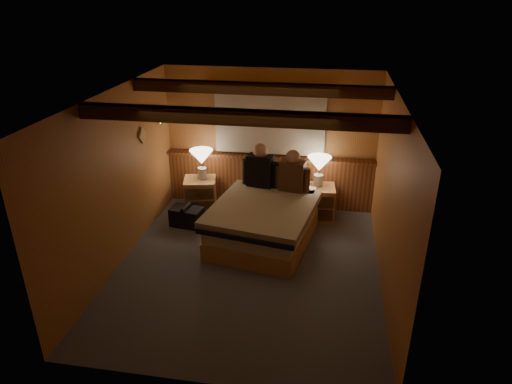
% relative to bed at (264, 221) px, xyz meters
% --- Properties ---
extents(floor, '(4.20, 4.20, 0.00)m').
position_rel_bed_xyz_m(floor, '(-0.11, -0.77, -0.33)').
color(floor, '#4E545D').
rests_on(floor, ground).
extents(ceiling, '(4.20, 4.20, 0.00)m').
position_rel_bed_xyz_m(ceiling, '(-0.11, -0.77, 2.07)').
color(ceiling, '#CF874D').
rests_on(ceiling, wall_back).
extents(wall_back, '(3.60, 0.00, 3.60)m').
position_rel_bed_xyz_m(wall_back, '(-0.11, 1.33, 0.87)').
color(wall_back, '#B0783F').
rests_on(wall_back, floor).
extents(wall_left, '(0.00, 4.20, 4.20)m').
position_rel_bed_xyz_m(wall_left, '(-1.91, -0.77, 0.87)').
color(wall_left, '#B0783F').
rests_on(wall_left, floor).
extents(wall_right, '(0.00, 4.20, 4.20)m').
position_rel_bed_xyz_m(wall_right, '(1.69, -0.77, 0.87)').
color(wall_right, '#B0783F').
rests_on(wall_right, floor).
extents(wall_front, '(3.60, 0.00, 3.60)m').
position_rel_bed_xyz_m(wall_front, '(-0.11, -2.87, 0.87)').
color(wall_front, '#B0783F').
rests_on(wall_front, floor).
extents(wainscot, '(3.60, 0.23, 0.94)m').
position_rel_bed_xyz_m(wainscot, '(-0.11, 1.27, 0.16)').
color(wainscot, brown).
rests_on(wainscot, wall_back).
extents(curtain_window, '(2.18, 0.09, 1.11)m').
position_rel_bed_xyz_m(curtain_window, '(-0.11, 1.26, 1.20)').
color(curtain_window, '#492D12').
rests_on(curtain_window, wall_back).
extents(ceiling_beams, '(3.60, 1.65, 0.16)m').
position_rel_bed_xyz_m(ceiling_beams, '(-0.11, -0.62, 1.98)').
color(ceiling_beams, '#492D12').
rests_on(ceiling_beams, ceiling).
extents(coat_rail, '(0.05, 0.55, 0.24)m').
position_rel_bed_xyz_m(coat_rail, '(-1.83, 0.81, 1.34)').
color(coat_rail, silver).
rests_on(coat_rail, wall_left).
extents(framed_print, '(0.30, 0.04, 0.25)m').
position_rel_bed_xyz_m(framed_print, '(1.24, 1.31, 1.22)').
color(framed_print, tan).
rests_on(framed_print, wall_back).
extents(bed, '(1.70, 2.04, 0.63)m').
position_rel_bed_xyz_m(bed, '(0.00, 0.00, 0.00)').
color(bed, tan).
rests_on(bed, floor).
extents(nightstand_left, '(0.62, 0.58, 0.58)m').
position_rel_bed_xyz_m(nightstand_left, '(-1.25, 0.84, -0.03)').
color(nightstand_left, tan).
rests_on(nightstand_left, floor).
extents(nightstand_right, '(0.57, 0.52, 0.58)m').
position_rel_bed_xyz_m(nightstand_right, '(0.78, 0.86, -0.04)').
color(nightstand_right, tan).
rests_on(nightstand_right, floor).
extents(lamp_left, '(0.39, 0.39, 0.52)m').
position_rel_bed_xyz_m(lamp_left, '(-1.21, 0.88, 0.62)').
color(lamp_left, beige).
rests_on(lamp_left, nightstand_left).
extents(lamp_right, '(0.39, 0.39, 0.51)m').
position_rel_bed_xyz_m(lamp_right, '(0.76, 0.91, 0.61)').
color(lamp_right, beige).
rests_on(lamp_right, nightstand_right).
extents(person_left, '(0.60, 0.30, 0.74)m').
position_rel_bed_xyz_m(person_left, '(-0.17, 0.66, 0.59)').
color(person_left, black).
rests_on(person_left, bed).
extents(person_right, '(0.57, 0.29, 0.70)m').
position_rel_bed_xyz_m(person_right, '(0.36, 0.57, 0.58)').
color(person_right, '#4A321D').
rests_on(person_right, bed).
extents(duffel_bag, '(0.55, 0.38, 0.37)m').
position_rel_bed_xyz_m(duffel_bag, '(-1.32, 0.26, -0.16)').
color(duffel_bag, black).
rests_on(duffel_bag, floor).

